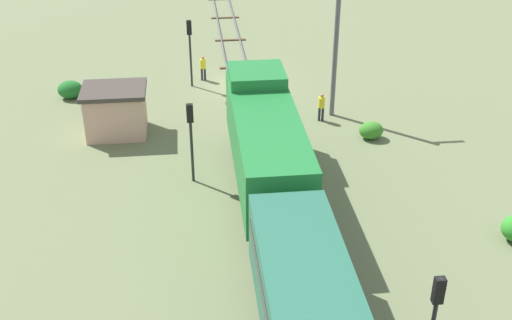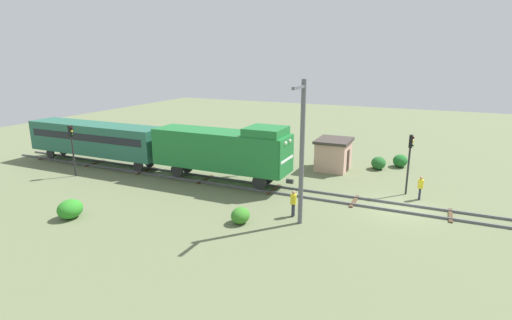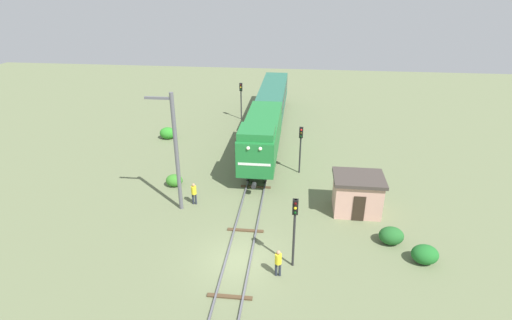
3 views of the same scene
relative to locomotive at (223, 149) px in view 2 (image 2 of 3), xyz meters
The scene contains 15 objects.
ground_plane 13.69m from the locomotive, 90.00° to the right, with size 109.02×109.02×0.00m, color #66704C.
railway_track 13.67m from the locomotive, 90.00° to the right, with size 2.40×72.68×0.16m.
locomotive is the anchor object (origin of this frame).
passenger_car_leading 13.34m from the locomotive, 90.00° to the left, with size 2.84×14.00×3.66m.
traffic_signal_near 13.87m from the locomotive, 76.66° to the right, with size 0.32×0.34×4.41m.
traffic_signal_mid 3.64m from the locomotive, 20.69° to the right, with size 0.32×0.34×4.12m.
traffic_signal_far 12.73m from the locomotive, 106.42° to the left, with size 0.32×0.34×4.29m.
worker_near_track 14.76m from the locomotive, 80.57° to the right, with size 0.38×0.38×1.70m.
worker_by_signal 8.67m from the locomotive, 119.67° to the right, with size 0.38×0.38×1.70m.
catenary_mast 9.71m from the locomotive, 122.00° to the right, with size 1.94×0.28×8.60m.
relay_hut 10.34m from the locomotive, 42.94° to the right, with size 3.50×2.90×2.74m.
bush_near 14.29m from the locomotive, 49.03° to the right, with size 1.53×1.25×1.12m, color #215F26.
bush_mid 16.58m from the locomotive, 48.72° to the right, with size 1.56×1.27×1.13m, color #1E6726.
bush_far 11.69m from the locomotive, 153.25° to the left, with size 1.64×1.35×1.20m, color #2D8726.
bush_back 8.41m from the locomotive, 143.50° to the right, with size 1.34×1.10×0.98m, color #377F26.
Camera 2 is at (-26.52, -1.63, 9.86)m, focal length 28.00 mm.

